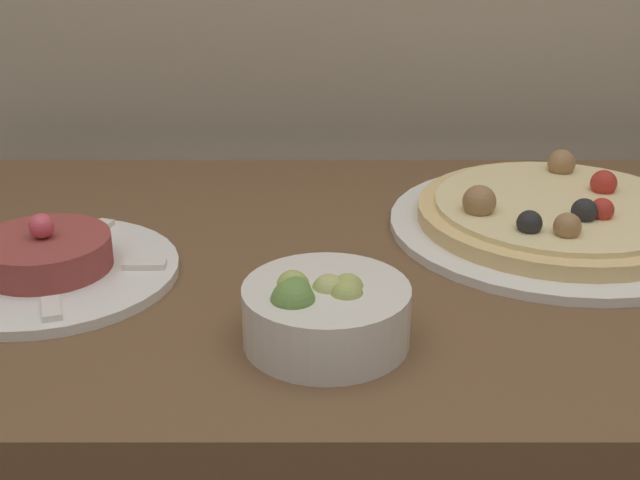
# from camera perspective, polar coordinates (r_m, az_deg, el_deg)

# --- Properties ---
(dining_table) EXTENTS (1.09, 0.62, 0.80)m
(dining_table) POSITION_cam_1_polar(r_m,az_deg,el_deg) (0.97, 3.03, -8.82)
(dining_table) COLOR brown
(dining_table) RESTS_ON ground_plane
(pizza_plate) EXTENTS (0.36, 0.36, 0.06)m
(pizza_plate) POSITION_cam_1_polar(r_m,az_deg,el_deg) (1.00, 15.00, 1.46)
(pizza_plate) COLOR white
(pizza_plate) RESTS_ON dining_table
(tartare_plate) EXTENTS (0.25, 0.25, 0.07)m
(tartare_plate) POSITION_cam_1_polar(r_m,az_deg,el_deg) (0.90, -17.10, -1.42)
(tartare_plate) COLOR white
(tartare_plate) RESTS_ON dining_table
(small_bowl) EXTENTS (0.14, 0.14, 0.07)m
(small_bowl) POSITION_cam_1_polar(r_m,az_deg,el_deg) (0.74, 0.29, -4.64)
(small_bowl) COLOR silver
(small_bowl) RESTS_ON dining_table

